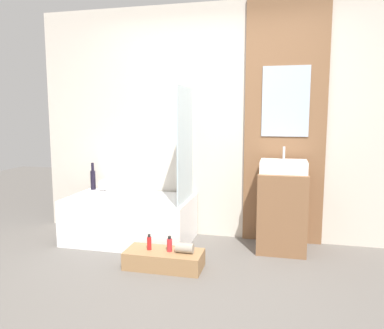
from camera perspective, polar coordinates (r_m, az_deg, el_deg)
ground_plane at (r=3.03m, az=-1.99°, el=-19.84°), size 12.00×12.00×0.00m
wall_tiled_back at (r=4.23m, az=3.67°, el=6.34°), size 4.20×0.06×2.60m
wall_wood_accent at (r=4.12m, az=13.96°, el=6.28°), size 0.85×0.04×2.60m
bathtub at (r=4.23m, az=-9.41°, el=-8.19°), size 1.35×0.76×0.49m
glass_shower_screen at (r=3.82m, az=-1.06°, el=2.97°), size 0.01×0.60×1.18m
wooden_step_bench at (r=3.55m, az=-4.28°, el=-14.20°), size 0.71×0.32×0.16m
vanity_cabinet at (r=3.98m, az=13.56°, el=-6.96°), size 0.49×0.48×0.81m
sink at (r=3.89m, az=13.77°, el=-0.28°), size 0.46×0.34×0.26m
vase_tall_dark at (r=4.66m, az=-14.85°, el=-2.10°), size 0.06×0.06×0.32m
vase_round_light at (r=4.57m, az=-13.33°, el=-3.06°), size 0.14×0.14×0.14m
bottle_soap_primary at (r=3.54m, az=-6.53°, el=-11.76°), size 0.04×0.04×0.15m
bottle_soap_secondary at (r=3.48m, az=-3.45°, el=-12.09°), size 0.05×0.05×0.14m
towel_roll at (r=3.45m, az=-1.14°, el=-12.59°), size 0.16×0.09×0.09m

